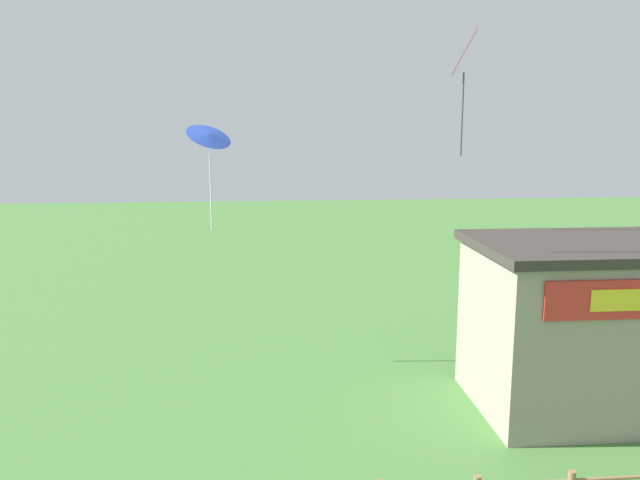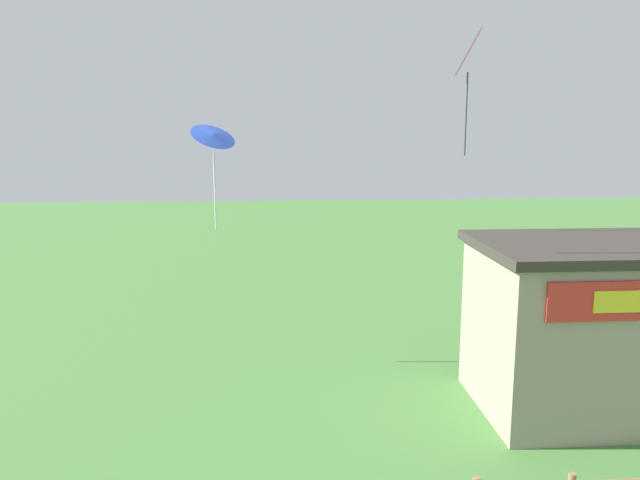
# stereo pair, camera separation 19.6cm
# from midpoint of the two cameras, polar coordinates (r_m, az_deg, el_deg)

# --- Properties ---
(seaside_building) EXTENTS (8.60, 4.31, 4.42)m
(seaside_building) POSITION_cam_midpoint_polar(r_m,az_deg,el_deg) (18.26, 26.74, -6.82)
(seaside_building) COLOR gray
(seaside_building) RESTS_ON ground_plane
(kite_blue_delta) EXTENTS (1.78, 1.75, 3.20)m
(kite_blue_delta) POSITION_cam_midpoint_polar(r_m,az_deg,el_deg) (18.79, -10.40, 9.25)
(kite_blue_delta) COLOR blue
(kite_pink_diamond) EXTENTS (0.89, 1.12, 3.35)m
(kite_pink_diamond) POSITION_cam_midpoint_polar(r_m,az_deg,el_deg) (17.68, 12.73, 15.55)
(kite_pink_diamond) COLOR pink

